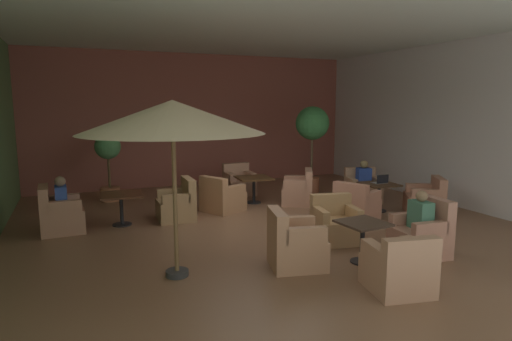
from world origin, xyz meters
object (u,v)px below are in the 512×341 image
object	(u,v)px
armchair_front_left_north	(426,200)
armchair_front_right_east	(239,183)
armchair_mid_center_west	(294,246)
cafe_table_front_right	(254,182)
patron_by_window	(61,195)
cafe_table_front_left	(379,189)
open_laptop	(381,181)
armchair_rear_right_east	(178,205)
patron_with_friend	(364,174)
armchair_front_left_south	(356,206)
cafe_table_mid_center	(363,231)
armchair_mid_center_east	(422,235)
armchair_front_right_south	(222,198)
armchair_mid_center_south	(335,225)
armchair_front_right_north	(298,191)
potted_tree_mid_left	(108,158)
potted_tree_left_corner	(312,129)
patio_umbrella_tall_red	(173,118)
iced_drink_cup	(381,180)
armchair_front_left_east	(363,189)
patron_blue_shirt	(421,213)
armchair_rear_right_north	(60,215)
armchair_mid_center_north	(399,269)
cafe_table_rear_right	(121,200)

from	to	relation	value
armchair_front_left_north	armchair_front_right_east	size ratio (longest dim) A/B	1.31
armchair_mid_center_west	cafe_table_front_right	bearing A→B (deg)	75.49
patron_by_window	cafe_table_front_left	bearing A→B (deg)	-9.03
armchair_front_left_north	open_laptop	xyz separation A→B (m)	(-0.82, 0.53, 0.39)
armchair_mid_center_west	armchair_rear_right_east	xyz separation A→B (m)	(-0.99, 3.28, -0.01)
armchair_front_left_north	patron_with_friend	distance (m)	1.62
armchair_front_left_south	cafe_table_mid_center	distance (m)	2.47
cafe_table_front_left	armchair_mid_center_west	size ratio (longest dim) A/B	0.84
armchair_mid_center_east	open_laptop	bearing A→B (deg)	63.84
cafe_table_front_left	armchair_front_right_south	world-z (taller)	armchair_front_right_south
armchair_mid_center_south	armchair_mid_center_west	world-z (taller)	armchair_mid_center_west
armchair_front_right_north	armchair_front_left_south	bearing A→B (deg)	-77.19
cafe_table_front_right	armchair_front_left_north	bearing A→B (deg)	-37.35
potted_tree_mid_left	potted_tree_left_corner	bearing A→B (deg)	-11.54
armchair_mid_center_east	patio_umbrella_tall_red	xyz separation A→B (m)	(-3.76, 0.69, 1.88)
armchair_front_right_east	potted_tree_left_corner	size ratio (longest dim) A/B	0.35
cafe_table_front_right	armchair_rear_right_east	size ratio (longest dim) A/B	0.98
armchair_rear_right_east	iced_drink_cup	world-z (taller)	armchair_rear_right_east
armchair_front_right_south	patron_with_friend	distance (m)	3.55
armchair_rear_right_east	cafe_table_mid_center	bearing A→B (deg)	-60.12
cafe_table_front_left	armchair_mid_center_west	world-z (taller)	armchair_mid_center_west
armchair_front_left_east	armchair_mid_center_west	bearing A→B (deg)	-138.42
armchair_front_left_north	cafe_table_mid_center	world-z (taller)	armchair_front_left_north
armchair_front_left_south	armchair_front_right_east	world-z (taller)	armchair_front_left_south
armchair_rear_right_east	patron_blue_shirt	bearing A→B (deg)	-50.11
cafe_table_mid_center	armchair_mid_center_east	distance (m)	1.08
armchair_front_left_north	potted_tree_left_corner	xyz separation A→B (m)	(-1.18, 2.95, 1.42)
armchair_front_right_east	armchair_mid_center_west	xyz separation A→B (m)	(-1.08, -5.15, 0.02)
armchair_front_right_south	potted_tree_left_corner	size ratio (longest dim) A/B	0.44
potted_tree_left_corner	armchair_front_right_east	bearing A→B (deg)	165.05
patron_with_friend	armchair_mid_center_east	bearing A→B (deg)	-113.16
armchair_rear_right_east	iced_drink_cup	xyz separation A→B (m)	(4.45, -0.91, 0.38)
armchair_front_left_north	armchair_rear_right_north	world-z (taller)	armchair_rear_right_north
patio_umbrella_tall_red	cafe_table_mid_center	bearing A→B (deg)	-12.14
cafe_table_front_right	potted_tree_left_corner	size ratio (longest dim) A/B	0.36
armchair_mid_center_north	armchair_mid_center_west	size ratio (longest dim) A/B	0.97
patron_with_friend	armchair_front_right_north	bearing A→B (deg)	165.82
armchair_front_right_south	cafe_table_rear_right	xyz separation A→B (m)	(-2.19, -0.29, 0.21)
armchair_front_left_south	patron_with_friend	bearing A→B (deg)	48.72
armchair_mid_center_east	armchair_mid_center_north	bearing A→B (deg)	-143.91
cafe_table_front_right	open_laptop	xyz separation A→B (m)	(2.30, -1.85, 0.17)
armchair_front_left_south	cafe_table_front_left	bearing A→B (deg)	24.91
open_laptop	armchair_rear_right_east	bearing A→B (deg)	166.36
armchair_front_left_north	cafe_table_rear_right	distance (m)	6.49
armchair_rear_right_east	iced_drink_cup	size ratio (longest dim) A/B	7.84
cafe_table_rear_right	patron_blue_shirt	distance (m)	5.53
cafe_table_rear_right	patron_by_window	size ratio (longest dim) A/B	1.32
armchair_rear_right_east	armchair_front_right_south	bearing A→B (deg)	16.45
armchair_front_right_east	open_laptop	xyz separation A→B (m)	(2.28, -2.93, 0.38)
cafe_table_mid_center	armchair_rear_right_north	distance (m)	5.51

